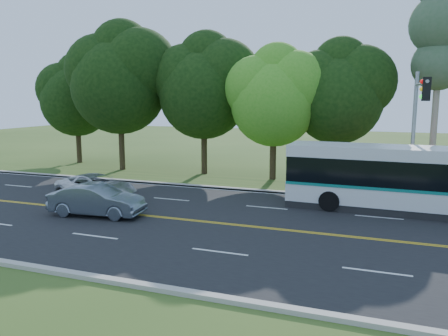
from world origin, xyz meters
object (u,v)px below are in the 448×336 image
(traffic_signal, at_px, (417,118))
(transit_bus, at_px, (416,181))
(suv, at_px, (96,187))
(sedan, at_px, (97,200))

(traffic_signal, bearing_deg, transit_bus, -74.20)
(traffic_signal, relative_size, transit_bus, 0.56)
(transit_bus, xyz_separation_m, suv, (-16.70, -2.70, -0.93))
(transit_bus, bearing_deg, traffic_signal, 107.72)
(traffic_signal, distance_m, transit_bus, 3.07)
(traffic_signal, height_order, transit_bus, traffic_signal)
(traffic_signal, bearing_deg, sedan, -156.73)
(transit_bus, distance_m, suv, 16.94)
(transit_bus, relative_size, sedan, 2.73)
(traffic_signal, distance_m, suv, 17.33)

